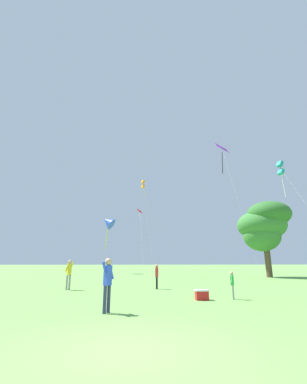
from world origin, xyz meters
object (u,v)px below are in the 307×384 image
kite_teal_box (281,169)px  picnic_cooler (202,295)px  kite_red_high (140,214)px  tree_left_oak (264,225)px  person_child_small (232,282)px  person_far_back (108,279)px  person_in_red_shirt (69,272)px  kite_purple_streamer (222,154)px  kite_orange_box (143,185)px  person_foreground_watcher (157,274)px  kite_blue_delta (108,222)px

kite_teal_box → picnic_cooler: size_ratio=26.62×
kite_red_high → tree_left_oak: kite_red_high is taller
person_child_small → tree_left_oak: size_ratio=0.14×
person_far_back → kite_teal_box: bearing=47.0°
person_in_red_shirt → person_far_back: bearing=-69.4°
kite_teal_box → picnic_cooler: bearing=-130.8°
kite_teal_box → picnic_cooler: (-18.42, -21.32, -14.49)m
kite_purple_streamer → tree_left_oak: size_ratio=2.53×
kite_orange_box → picnic_cooler: bearing=-85.9°
kite_teal_box → person_foreground_watcher: bearing=-140.9°
person_in_red_shirt → person_foreground_watcher: 5.50m
kite_orange_box → kite_purple_streamer: size_ratio=0.57×
person_far_back → person_foreground_watcher: size_ratio=1.17×
person_in_red_shirt → tree_left_oak: bearing=31.7°
kite_red_high → person_child_small: kite_red_high is taller
person_foreground_watcher → person_far_back: bearing=-107.8°
kite_teal_box → person_far_back: kite_teal_box is taller
person_foreground_watcher → kite_blue_delta: bearing=101.9°
kite_purple_streamer → tree_left_oak: 17.33m
kite_blue_delta → person_foreground_watcher: kite_blue_delta is taller
kite_blue_delta → kite_purple_streamer: 22.47m
person_foreground_watcher → tree_left_oak: (14.12, 12.05, 5.03)m
person_in_red_shirt → person_foreground_watcher: bearing=0.7°
kite_blue_delta → person_in_red_shirt: 25.70m
kite_orange_box → picnic_cooler: size_ratio=20.93×
person_child_small → person_foreground_watcher: person_foreground_watcher is taller
kite_orange_box → person_in_red_shirt: kite_orange_box is taller
person_far_back → person_foreground_watcher: 8.31m
kite_orange_box → person_foreground_watcher: 19.78m
kite_red_high → person_in_red_shirt: 33.53m
kite_teal_box → kite_purple_streamer: (-6.03, 6.50, 4.91)m
person_foreground_watcher → picnic_cooler: (1.47, -5.15, -0.68)m
kite_orange_box → tree_left_oak: bearing=-17.4°
kite_blue_delta → tree_left_oak: size_ratio=1.06×
person_far_back → person_child_small: bearing=27.3°
tree_left_oak → picnic_cooler: bearing=-126.3°
person_far_back → tree_left_oak: 26.45m
kite_red_high → kite_purple_streamer: (13.67, -8.92, 9.05)m
kite_red_high → tree_left_oak: (13.94, -19.53, -4.64)m
kite_teal_box → person_in_red_shirt: 33.08m
kite_orange_box → tree_left_oak: size_ratio=1.45×
kite_orange_box → picnic_cooler: (1.53, -21.64, -11.60)m
kite_blue_delta → tree_left_oak: kite_blue_delta is taller
kite_red_high → kite_teal_box: kite_teal_box is taller
person_child_small → kite_red_high: bearing=94.3°
kite_orange_box → kite_red_high: bearing=89.1°
picnic_cooler → person_foreground_watcher: bearing=106.0°
person_in_red_shirt → picnic_cooler: person_in_red_shirt is taller
person_child_small → person_far_back: bearing=-152.7°
person_child_small → kite_teal_box: bearing=51.4°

